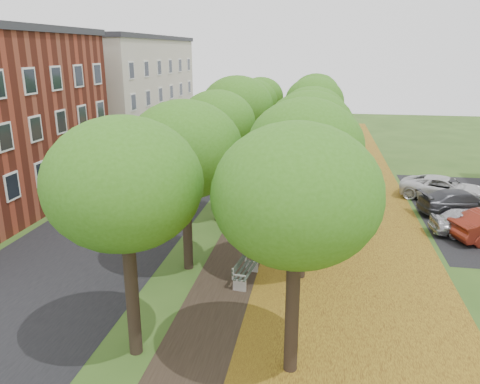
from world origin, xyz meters
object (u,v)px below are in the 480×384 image
at_px(car_silver, 473,223).
at_px(car_grey, 462,203).
at_px(bench, 244,270).
at_px(car_white, 445,189).

relative_size(car_silver, car_grey, 0.85).
bearing_deg(car_grey, car_silver, 160.36).
distance_m(bench, car_silver, 12.61).
distance_m(bench, car_white, 16.63).
height_order(bench, car_white, car_white).
height_order(car_silver, car_white, car_white).
distance_m(bench, car_grey, 14.88).
bearing_deg(car_white, car_grey, -152.07).
bearing_deg(bench, car_silver, -49.72).
bearing_deg(bench, car_white, -32.03).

